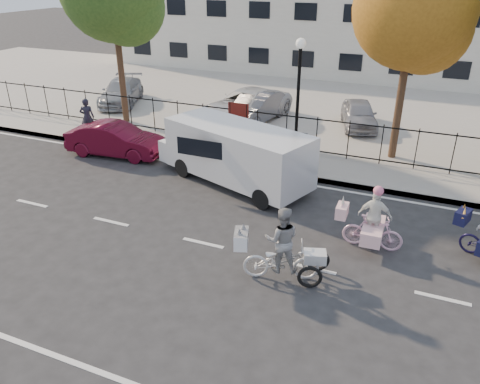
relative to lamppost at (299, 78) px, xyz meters
The scene contains 19 objects.
ground 7.50m from the lamppost, 94.21° to the right, with size 120.00×120.00×0.00m, color #333334.
road_markings 7.49m from the lamppost, 94.21° to the right, with size 60.00×9.52×0.01m, color silver, non-canonical shape.
curb 3.54m from the lamppost, 105.95° to the right, with size 60.00×0.10×0.15m, color #A8A399.
sidewalk 3.16m from the lamppost, 125.54° to the right, with size 60.00×2.20×0.15m, color #A8A399.
parking_lot 8.76m from the lamppost, 93.49° to the left, with size 60.00×15.60×0.15m, color #A8A399.
iron_fence 2.30m from the lamppost, 141.34° to the left, with size 58.00×0.06×1.50m, color black, non-canonical shape.
building 18.21m from the lamppost, 91.57° to the left, with size 34.00×10.00×6.00m, color silver.
lamppost is the anchor object (origin of this frame).
street_sign 2.90m from the lamppost, behind, with size 0.85×0.06×1.80m.
zebra_trike 8.05m from the lamppost, 75.71° to the right, with size 2.17×1.36×1.87m.
unicorn_bike 6.86m from the lamppost, 55.30° to the right, with size 1.77×1.22×1.79m.
white_van 3.75m from the lamppost, 113.39° to the right, with size 6.09×3.52×2.00m.
red_sedan 7.37m from the lamppost, 160.65° to the right, with size 1.34×3.85×1.27m, color #4F091C.
pedestrian 9.14m from the lamppost, behind, with size 0.59×0.38×1.60m, color black.
lot_car_a 11.52m from the lamppost, 160.53° to the left, with size 1.71×4.20×1.22m, color #9EA0A5.
lot_car_b 5.43m from the lamppost, 134.32° to the left, with size 2.32×5.04×1.40m, color silver.
lot_car_c 5.07m from the lamppost, 130.42° to the left, with size 1.42×4.08×1.34m, color #53565C.
lot_car_d 5.35m from the lamppost, 70.59° to the left, with size 1.39×3.47×1.18m, color #97989E.
tree_mid 4.39m from the lamppost, 20.84° to the left, with size 4.08×4.08×7.48m.
Camera 1 is at (5.06, -9.48, 6.72)m, focal length 35.00 mm.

